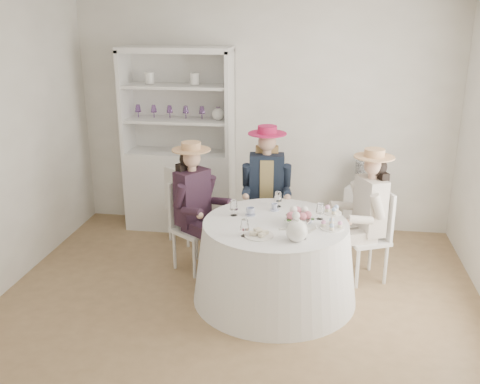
# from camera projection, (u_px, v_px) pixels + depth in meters

# --- Properties ---
(ground) EXTENTS (4.50, 4.50, 0.00)m
(ground) POSITION_uv_depth(u_px,v_px,m) (238.00, 303.00, 4.95)
(ground) COLOR olive
(ground) RESTS_ON ground
(wall_back) EXTENTS (4.50, 0.00, 4.50)m
(wall_back) POSITION_uv_depth(u_px,v_px,m) (264.00, 118.00, 6.40)
(wall_back) COLOR silver
(wall_back) RESTS_ON ground
(wall_front) EXTENTS (4.50, 0.00, 4.50)m
(wall_front) POSITION_uv_depth(u_px,v_px,m) (176.00, 268.00, 2.65)
(wall_front) COLOR silver
(wall_front) RESTS_ON ground
(tea_table) EXTENTS (1.52, 1.52, 0.76)m
(tea_table) POSITION_uv_depth(u_px,v_px,m) (275.00, 261.00, 4.94)
(tea_table) COLOR white
(tea_table) RESTS_ON ground
(hutch) EXTENTS (1.37, 0.68, 2.19)m
(hutch) POSITION_uv_depth(u_px,v_px,m) (180.00, 166.00, 6.50)
(hutch) COLOR silver
(hutch) RESTS_ON ground
(side_table) EXTENTS (0.53, 0.53, 0.63)m
(side_table) POSITION_uv_depth(u_px,v_px,m) (365.00, 212.00, 6.31)
(side_table) COLOR silver
(side_table) RESTS_ON ground
(hatbox) EXTENTS (0.35, 0.35, 0.30)m
(hatbox) POSITION_uv_depth(u_px,v_px,m) (368.00, 174.00, 6.17)
(hatbox) COLOR black
(hatbox) RESTS_ON side_table
(guest_left) EXTENTS (0.58, 0.55, 1.35)m
(guest_left) POSITION_uv_depth(u_px,v_px,m) (194.00, 200.00, 5.38)
(guest_left) COLOR silver
(guest_left) RESTS_ON ground
(guest_mid) EXTENTS (0.53, 0.55, 1.43)m
(guest_mid) POSITION_uv_depth(u_px,v_px,m) (267.00, 183.00, 5.73)
(guest_mid) COLOR silver
(guest_mid) RESTS_ON ground
(guest_right) EXTENTS (0.57, 0.51, 1.35)m
(guest_right) POSITION_uv_depth(u_px,v_px,m) (368.00, 208.00, 5.16)
(guest_right) COLOR silver
(guest_right) RESTS_ON ground
(spare_chair) EXTENTS (0.51, 0.51, 0.90)m
(spare_chair) POSITION_uv_depth(u_px,v_px,m) (183.00, 202.00, 6.13)
(spare_chair) COLOR silver
(spare_chair) RESTS_ON ground
(teacup_a) EXTENTS (0.10, 0.10, 0.07)m
(teacup_a) POSITION_uv_depth(u_px,v_px,m) (250.00, 212.00, 4.97)
(teacup_a) COLOR white
(teacup_a) RESTS_ON tea_table
(teacup_b) EXTENTS (0.07, 0.07, 0.06)m
(teacup_b) POSITION_uv_depth(u_px,v_px,m) (274.00, 207.00, 5.10)
(teacup_b) COLOR white
(teacup_b) RESTS_ON tea_table
(teacup_c) EXTENTS (0.10, 0.10, 0.07)m
(teacup_c) POSITION_uv_depth(u_px,v_px,m) (307.00, 218.00, 4.82)
(teacup_c) COLOR white
(teacup_c) RESTS_ON tea_table
(flower_bowl) EXTENTS (0.26, 0.26, 0.06)m
(flower_bowl) POSITION_uv_depth(u_px,v_px,m) (298.00, 223.00, 4.73)
(flower_bowl) COLOR white
(flower_bowl) RESTS_ON tea_table
(flower_arrangement) EXTENTS (0.19, 0.19, 0.07)m
(flower_arrangement) POSITION_uv_depth(u_px,v_px,m) (299.00, 214.00, 4.76)
(flower_arrangement) COLOR #D46A7E
(flower_arrangement) RESTS_ON tea_table
(table_teapot) EXTENTS (0.26, 0.19, 0.20)m
(table_teapot) POSITION_uv_depth(u_px,v_px,m) (297.00, 231.00, 4.41)
(table_teapot) COLOR white
(table_teapot) RESTS_ON tea_table
(sandwich_plate) EXTENTS (0.25, 0.25, 0.06)m
(sandwich_plate) POSITION_uv_depth(u_px,v_px,m) (259.00, 234.00, 4.52)
(sandwich_plate) COLOR white
(sandwich_plate) RESTS_ON tea_table
(cupcake_stand) EXTENTS (0.21, 0.21, 0.20)m
(cupcake_stand) POSITION_uv_depth(u_px,v_px,m) (332.00, 220.00, 4.67)
(cupcake_stand) COLOR white
(cupcake_stand) RESTS_ON tea_table
(stemware_set) EXTENTS (0.87, 0.84, 0.15)m
(stemware_set) POSITION_uv_depth(u_px,v_px,m) (276.00, 215.00, 4.79)
(stemware_set) COLOR white
(stemware_set) RESTS_ON tea_table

